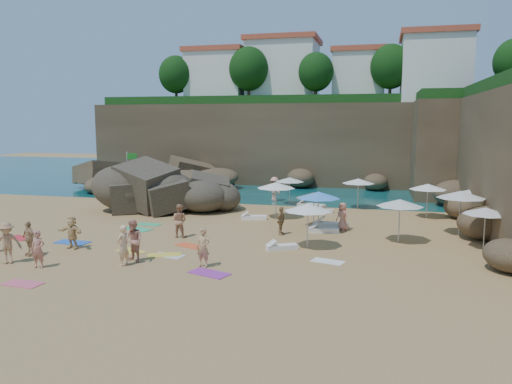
% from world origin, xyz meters
% --- Properties ---
extents(ground, '(120.00, 120.00, 0.00)m').
position_xyz_m(ground, '(0.00, 0.00, 0.00)').
color(ground, tan).
rests_on(ground, ground).
extents(seawater, '(120.00, 120.00, 0.00)m').
position_xyz_m(seawater, '(0.00, 30.00, 0.00)').
color(seawater, '#0C4751').
rests_on(seawater, ground).
extents(cliff_back, '(44.00, 8.00, 8.00)m').
position_xyz_m(cliff_back, '(2.00, 25.00, 4.00)').
color(cliff_back, brown).
rests_on(cliff_back, ground).
extents(cliff_corner, '(10.00, 12.00, 8.00)m').
position_xyz_m(cliff_corner, '(17.00, 20.00, 4.00)').
color(cliff_corner, brown).
rests_on(cliff_corner, ground).
extents(rock_promontory, '(12.00, 7.00, 2.00)m').
position_xyz_m(rock_promontory, '(-11.00, 16.00, 0.00)').
color(rock_promontory, brown).
rests_on(rock_promontory, ground).
extents(clifftop_buildings, '(28.48, 9.48, 7.00)m').
position_xyz_m(clifftop_buildings, '(2.96, 25.79, 11.24)').
color(clifftop_buildings, white).
rests_on(clifftop_buildings, cliff_back).
extents(clifftop_trees, '(35.60, 23.82, 4.40)m').
position_xyz_m(clifftop_trees, '(4.78, 19.52, 11.26)').
color(clifftop_trees, '#11380F').
rests_on(clifftop_trees, ground).
extents(marina_masts, '(3.10, 0.10, 6.00)m').
position_xyz_m(marina_masts, '(-16.50, 30.00, 3.00)').
color(marina_masts, white).
rests_on(marina_masts, ground).
extents(rock_outcrop, '(8.42, 6.48, 3.26)m').
position_xyz_m(rock_outcrop, '(-4.60, 7.02, 0.00)').
color(rock_outcrop, brown).
rests_on(rock_outcrop, ground).
extents(flag_pole, '(0.77, 0.29, 4.05)m').
position_xyz_m(flag_pole, '(-8.85, 7.30, 2.59)').
color(flag_pole, silver).
rests_on(flag_pole, ground).
extents(parasol_0, '(2.32, 2.32, 2.19)m').
position_xyz_m(parasol_0, '(7.85, 10.19, 2.01)').
color(parasol_0, silver).
rests_on(parasol_0, ground).
extents(parasol_1, '(2.20, 2.20, 2.08)m').
position_xyz_m(parasol_1, '(2.71, 10.73, 1.91)').
color(parasol_1, silver).
rests_on(parasol_1, ground).
extents(parasol_2, '(2.39, 2.39, 2.26)m').
position_xyz_m(parasol_2, '(12.42, 7.58, 2.07)').
color(parasol_2, silver).
rests_on(parasol_2, ground).
extents(parasol_3, '(2.17, 2.17, 2.05)m').
position_xyz_m(parasol_3, '(15.45, 7.85, 1.88)').
color(parasol_3, silver).
rests_on(parasol_3, ground).
extents(parasol_4, '(2.46, 2.46, 2.32)m').
position_xyz_m(parasol_4, '(16.11, 3.76, 2.13)').
color(parasol_4, silver).
rests_on(parasol_4, ground).
extents(parasol_5, '(2.50, 2.50, 2.37)m').
position_xyz_m(parasol_5, '(2.81, 5.12, 2.17)').
color(parasol_5, silver).
rests_on(parasol_5, ground).
extents(parasol_6, '(2.24, 2.24, 2.12)m').
position_xyz_m(parasol_6, '(5.58, 2.91, 1.94)').
color(parasol_6, silver).
rests_on(parasol_6, ground).
extents(parasol_7, '(2.63, 2.63, 2.49)m').
position_xyz_m(parasol_7, '(13.75, 2.85, 2.29)').
color(parasol_7, silver).
rests_on(parasol_7, ground).
extents(parasol_8, '(2.22, 2.22, 2.10)m').
position_xyz_m(parasol_8, '(14.47, -0.19, 1.93)').
color(parasol_8, silver).
rests_on(parasol_8, ground).
extents(parasol_9, '(2.37, 2.37, 2.24)m').
position_xyz_m(parasol_9, '(5.93, -2.08, 2.06)').
color(parasol_9, silver).
rests_on(parasol_9, ground).
extents(parasol_10, '(2.47, 2.47, 2.34)m').
position_xyz_m(parasol_10, '(6.00, 1.69, 2.14)').
color(parasol_10, silver).
rests_on(parasol_10, ground).
extents(parasol_11, '(2.42, 2.42, 2.29)m').
position_xyz_m(parasol_11, '(10.41, 0.26, 2.10)').
color(parasol_11, silver).
rests_on(parasol_11, ground).
extents(lounger_0, '(1.59, 0.61, 0.24)m').
position_xyz_m(lounger_0, '(5.53, 7.87, 0.12)').
color(lounger_0, silver).
rests_on(lounger_0, ground).
extents(lounger_1, '(2.17, 1.33, 0.32)m').
position_xyz_m(lounger_1, '(4.57, 9.51, 0.16)').
color(lounger_1, silver).
rests_on(lounger_1, ground).
extents(lounger_2, '(2.08, 0.88, 0.31)m').
position_xyz_m(lounger_2, '(6.61, 3.01, 0.16)').
color(lounger_2, white).
rests_on(lounger_2, ground).
extents(lounger_3, '(1.73, 0.94, 0.26)m').
position_xyz_m(lounger_3, '(1.53, 4.34, 0.13)').
color(lounger_3, white).
rests_on(lounger_3, ground).
extents(lounger_4, '(1.78, 0.92, 0.26)m').
position_xyz_m(lounger_4, '(6.33, 1.67, 0.13)').
color(lounger_4, white).
rests_on(lounger_4, ground).
extents(lounger_5, '(1.61, 1.23, 0.24)m').
position_xyz_m(lounger_5, '(4.75, -2.73, 0.12)').
color(lounger_5, white).
rests_on(lounger_5, ground).
extents(towel_1, '(1.60, 0.88, 0.03)m').
position_xyz_m(towel_1, '(-4.08, -10.38, 0.01)').
color(towel_1, '#E0576F').
rests_on(towel_1, ground).
extents(towel_2, '(1.68, 1.26, 0.03)m').
position_xyz_m(towel_2, '(0.05, -3.14, 0.01)').
color(towel_2, '#FF5628').
rests_on(towel_2, ground).
extents(towel_3, '(2.03, 1.45, 0.03)m').
position_xyz_m(towel_3, '(-4.43, -0.20, 0.02)').
color(towel_3, '#36C07E').
rests_on(towel_3, ground).
extents(towel_4, '(1.78, 1.37, 0.03)m').
position_xyz_m(towel_4, '(-0.47, -5.12, 0.01)').
color(towel_4, yellow).
rests_on(towel_4, ground).
extents(towel_5, '(1.62, 0.99, 0.03)m').
position_xyz_m(towel_5, '(-0.23, -5.17, 0.01)').
color(towel_5, silver).
rests_on(towel_5, ground).
extents(towel_6, '(1.92, 1.39, 0.03)m').
position_xyz_m(towel_6, '(2.56, -7.32, 0.02)').
color(towel_6, purple).
rests_on(towel_6, ground).
extents(towel_7, '(1.69, 1.26, 0.03)m').
position_xyz_m(towel_7, '(-9.58, -3.79, 0.01)').
color(towel_7, red).
rests_on(towel_7, ground).
extents(towel_8, '(1.84, 1.00, 0.03)m').
position_xyz_m(towel_8, '(-6.19, -3.99, 0.02)').
color(towel_8, blue).
rests_on(towel_8, ground).
extents(towel_11, '(1.46, 0.75, 0.03)m').
position_xyz_m(towel_11, '(-4.36, 1.21, 0.01)').
color(towel_11, '#35BC76').
rests_on(towel_11, ground).
extents(towel_12, '(1.68, 1.31, 0.03)m').
position_xyz_m(towel_12, '(-2.35, -4.85, 0.01)').
color(towel_12, yellow).
rests_on(towel_12, ground).
extents(towel_13, '(1.60, 1.09, 0.03)m').
position_xyz_m(towel_13, '(7.19, -4.33, 0.01)').
color(towel_13, white).
rests_on(towel_13, ground).
extents(person_stand_0, '(0.65, 0.48, 1.65)m').
position_xyz_m(person_stand_0, '(-4.89, -8.33, 0.82)').
color(person_stand_0, '#B36E5E').
rests_on(person_stand_0, ground).
extents(person_stand_1, '(0.93, 0.74, 1.84)m').
position_xyz_m(person_stand_1, '(-1.22, -1.46, 0.92)').
color(person_stand_1, tan).
rests_on(person_stand_1, ground).
extents(person_stand_2, '(1.29, 1.19, 1.93)m').
position_xyz_m(person_stand_2, '(1.27, 11.98, 0.97)').
color(person_stand_2, '#F7A38C').
rests_on(person_stand_2, ground).
extents(person_stand_3, '(0.57, 1.00, 1.60)m').
position_xyz_m(person_stand_3, '(4.07, 0.46, 0.80)').
color(person_stand_3, '#A88554').
rests_on(person_stand_3, ground).
extents(person_stand_4, '(0.91, 0.83, 1.65)m').
position_xyz_m(person_stand_4, '(7.33, 2.44, 0.82)').
color(person_stand_4, tan).
rests_on(person_stand_4, ground).
extents(person_stand_5, '(1.68, 1.21, 1.79)m').
position_xyz_m(person_stand_5, '(-2.99, 6.85, 0.89)').
color(person_stand_5, '#C87564').
rests_on(person_stand_5, ground).
extents(person_stand_6, '(0.57, 0.74, 1.82)m').
position_xyz_m(person_stand_6, '(-1.50, -7.12, 0.91)').
color(person_stand_6, '#F4BB8A').
rests_on(person_stand_6, ground).
extents(person_lie_0, '(1.97, 2.20, 0.49)m').
position_xyz_m(person_lie_0, '(-6.65, -8.09, 0.25)').
color(person_lie_0, tan).
rests_on(person_lie_0, ground).
extents(person_lie_1, '(1.49, 1.86, 0.40)m').
position_xyz_m(person_lie_1, '(-6.62, -6.72, 0.20)').
color(person_lie_1, tan).
rests_on(person_lie_1, ground).
extents(person_lie_3, '(1.81, 1.90, 0.43)m').
position_xyz_m(person_lie_3, '(-5.41, -5.10, 0.22)').
color(person_lie_3, '#E0B575').
rests_on(person_lie_3, ground).
extents(person_lie_4, '(0.80, 1.75, 0.40)m').
position_xyz_m(person_lie_4, '(2.00, -6.49, 0.20)').
color(person_lie_4, tan).
rests_on(person_lie_4, ground).
extents(person_lie_5, '(1.63, 2.11, 0.72)m').
position_xyz_m(person_lie_5, '(-1.31, -6.52, 0.36)').
color(person_lie_5, tan).
rests_on(person_lie_5, ground).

